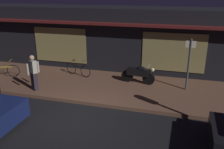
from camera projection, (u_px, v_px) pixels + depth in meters
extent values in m
plane|color=black|center=(79.00, 117.00, 9.06)|extent=(60.00, 60.00, 0.00)
cube|color=brown|center=(103.00, 86.00, 11.75)|extent=(18.00, 4.00, 0.15)
cube|color=black|center=(120.00, 38.00, 14.25)|extent=(18.00, 2.80, 3.60)
cube|color=olive|center=(60.00, 45.00, 13.87)|extent=(3.20, 0.04, 2.00)
cube|color=olive|center=(173.00, 53.00, 12.26)|extent=(3.20, 0.04, 2.00)
cube|color=#591919|center=(112.00, 24.00, 12.40)|extent=(16.20, 0.50, 0.12)
cylinder|color=black|center=(127.00, 76.00, 12.03)|extent=(0.61, 0.18, 0.60)
cylinder|color=black|center=(149.00, 79.00, 11.65)|extent=(0.61, 0.18, 0.60)
cube|color=black|center=(138.00, 72.00, 11.75)|extent=(1.12, 0.39, 0.36)
ellipsoid|color=black|center=(141.00, 68.00, 11.63)|extent=(0.46, 0.29, 0.20)
sphere|color=#F9EDB7|center=(153.00, 70.00, 11.43)|extent=(0.18, 0.18, 0.18)
cylinder|color=gray|center=(149.00, 66.00, 11.44)|extent=(0.09, 0.55, 0.03)
torus|color=black|center=(71.00, 68.00, 13.12)|extent=(0.64, 0.24, 0.66)
torus|color=black|center=(85.00, 71.00, 12.60)|extent=(0.64, 0.24, 0.66)
cube|color=black|center=(78.00, 66.00, 12.79)|extent=(0.87, 0.31, 0.06)
cube|color=brown|center=(74.00, 60.00, 12.83)|extent=(0.21, 0.14, 0.06)
cylinder|color=black|center=(84.00, 61.00, 12.45)|extent=(0.15, 0.41, 0.02)
torus|color=black|center=(13.00, 71.00, 12.70)|extent=(0.63, 0.27, 0.66)
cube|color=#B78C2D|center=(3.00, 67.00, 12.58)|extent=(0.86, 0.36, 0.06)
cylinder|color=#B78C2D|center=(10.00, 60.00, 12.50)|extent=(0.17, 0.40, 0.02)
cube|color=#28232D|center=(35.00, 81.00, 10.97)|extent=(0.34, 0.31, 0.85)
cube|color=#B2AD9E|center=(33.00, 67.00, 10.73)|extent=(0.44, 0.37, 0.58)
sphere|color=tan|center=(32.00, 58.00, 10.58)|extent=(0.22, 0.22, 0.22)
cylinder|color=#B2AD9E|center=(28.00, 69.00, 10.57)|extent=(0.12, 0.12, 0.52)
cylinder|color=#B2AD9E|center=(38.00, 67.00, 10.93)|extent=(0.12, 0.12, 0.52)
cylinder|color=#47474C|center=(189.00, 65.00, 10.76)|extent=(0.09, 0.09, 2.40)
cube|color=beige|center=(191.00, 44.00, 10.44)|extent=(0.44, 0.03, 0.30)
cylinder|color=black|center=(12.00, 110.00, 8.89)|extent=(0.65, 0.24, 0.64)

